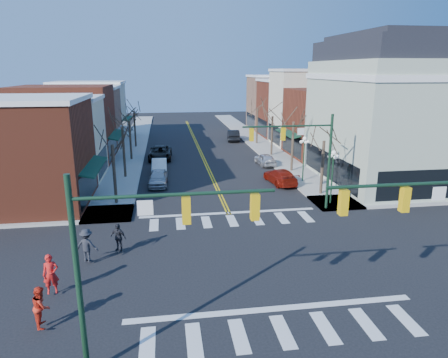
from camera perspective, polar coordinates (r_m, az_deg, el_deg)
name	(u,v)px	position (r m, az deg, el deg)	size (l,w,h in m)	color
ground	(251,261)	(22.57, 3.82, -11.66)	(160.00, 160.00, 0.00)	black
sidewalk_left	(123,175)	(41.13, -14.24, 0.60)	(3.50, 70.00, 0.15)	#9E9B93
sidewalk_right	(292,169)	(42.96, 9.64, 1.48)	(3.50, 70.00, 0.15)	#9E9B93
bldg_left_brick_a	(17,155)	(33.85, -27.45, 3.01)	(10.00, 8.50, 8.00)	maroon
bldg_left_stucco_a	(46,141)	(41.17, -24.06, 4.98)	(10.00, 7.00, 7.50)	beige
bldg_left_brick_b	(65,124)	(48.77, -21.71, 7.26)	(10.00, 9.00, 8.50)	maroon
bldg_left_tan	(80,119)	(56.82, -19.86, 8.09)	(10.00, 7.50, 7.80)	#9C6F56
bldg_left_stucco_b	(90,111)	(64.38, -18.58, 9.14)	(10.00, 8.00, 8.20)	beige
bldg_right_brick_a	(333,123)	(49.93, 15.26, 7.68)	(10.00, 8.50, 8.00)	maroon
bldg_right_stucco	(310,109)	(56.96, 12.22, 9.77)	(10.00, 7.00, 10.00)	beige
bldg_right_brick_b	(293,109)	(64.08, 9.83, 9.81)	(10.00, 8.00, 8.50)	maroon
bldg_right_tan	(279,103)	(71.67, 7.84, 10.66)	(10.00, 8.00, 9.00)	#9C6F56
victorian_corner	(395,110)	(40.17, 23.26, 9.04)	(12.25, 14.25, 13.30)	#ABB89F
traffic_mast_near_left	(134,246)	(13.46, -12.72, -9.32)	(6.60, 0.28, 7.20)	#14331E
traffic_mast_near_right	(445,227)	(16.70, 28.98, -6.01)	(6.60, 0.28, 7.20)	#14331E
traffic_mast_far_right	(306,149)	(29.32, 11.58, 4.19)	(6.60, 0.28, 7.20)	#14331E
lamppost_corner	(333,168)	(31.66, 15.27, 1.54)	(0.36, 0.36, 4.33)	#14331E
lamppost_midblock	(304,151)	(37.55, 11.36, 3.91)	(0.36, 0.36, 4.33)	#14331E
tree_left_a	(114,175)	(31.86, -15.38, 0.54)	(0.24, 0.24, 4.76)	#382B21
tree_left_b	(124,153)	(39.58, -14.11, 3.67)	(0.24, 0.24, 5.04)	#382B21
tree_left_c	(130,141)	(47.46, -13.21, 5.32)	(0.24, 0.24, 4.55)	#382B21
tree_left_d	(135,129)	(55.31, -12.60, 6.93)	(0.24, 0.24, 4.90)	#382B21
tree_right_a	(322,168)	(34.12, 13.85, 1.49)	(0.24, 0.24, 4.62)	#382B21
tree_right_b	(292,147)	(41.40, 9.75, 4.52)	(0.24, 0.24, 5.18)	#382B21
tree_right_c	(272,136)	(48.97, 6.86, 6.09)	(0.24, 0.24, 4.83)	#382B21
tree_right_d	(257,127)	(56.63, 4.74, 7.47)	(0.24, 0.24, 4.97)	#382B21
car_left_near	(158,178)	(36.79, -9.39, 0.17)	(1.68, 4.18, 1.43)	#A6A6AB
car_left_mid	(159,166)	(41.21, -9.22, 1.80)	(1.48, 4.25, 1.40)	white
car_left_far	(160,153)	(47.48, -9.10, 3.69)	(2.55, 5.52, 1.53)	black
car_right_near	(280,176)	(37.26, 8.06, 0.38)	(1.93, 4.76, 1.38)	maroon
car_right_mid	(265,159)	(44.29, 5.88, 2.82)	(1.57, 3.91, 1.33)	silver
car_right_far	(233,135)	(59.55, 1.33, 6.28)	(1.70, 4.89, 1.61)	black
pedestrian_red_a	(51,274)	(20.58, -23.51, -12.36)	(0.70, 0.46, 1.92)	red
pedestrian_red_b	(41,306)	(18.44, -24.65, -16.20)	(0.85, 0.66, 1.74)	red
pedestrian_dark_a	(118,237)	(23.84, -14.89, -8.04)	(0.97, 0.41, 1.66)	black
pedestrian_dark_b	(87,245)	(23.05, -19.01, -8.94)	(1.20, 0.69, 1.86)	#212229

